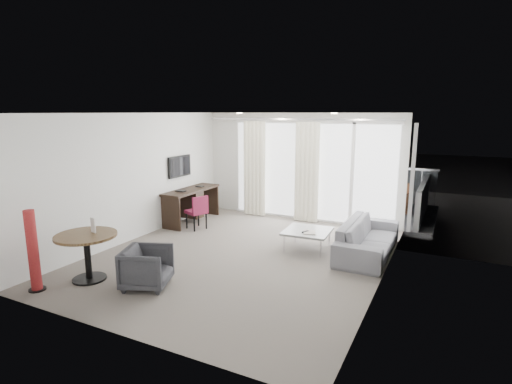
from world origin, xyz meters
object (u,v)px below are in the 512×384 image
at_px(desk_chair, 196,212).
at_px(rattan_chair_a, 337,197).
at_px(tub_armchair, 147,267).
at_px(round_table, 88,257).
at_px(sofa, 368,238).
at_px(red_lamp, 33,251).
at_px(desk, 192,205).
at_px(coffee_table, 307,240).
at_px(rattan_chair_b, 396,199).

xyz_separation_m(desk_chair, rattan_chair_a, (2.40, 3.15, -0.02)).
xyz_separation_m(tub_armchair, rattan_chair_a, (1.29, 6.05, 0.06)).
height_order(round_table, sofa, round_table).
xyz_separation_m(desk_chair, round_table, (0.10, -3.11, -0.02)).
xyz_separation_m(round_table, tub_armchair, (1.01, 0.21, -0.06)).
distance_m(round_table, red_lamp, 0.77).
distance_m(desk, desk_chair, 0.65).
height_order(round_table, rattan_chair_a, round_table).
height_order(desk, coffee_table, desk).
xyz_separation_m(round_table, sofa, (3.72, 3.17, -0.06)).
relative_size(desk_chair, rattan_chair_b, 0.96).
xyz_separation_m(tub_armchair, rattan_chair_b, (2.78, 6.26, 0.09)).
xyz_separation_m(red_lamp, tub_armchair, (1.40, 0.83, -0.31)).
distance_m(desk, rattan_chair_a, 3.92).
bearing_deg(coffee_table, desk, 168.26).
distance_m(red_lamp, tub_armchair, 1.66).
relative_size(round_table, red_lamp, 0.76).
bearing_deg(round_table, rattan_chair_a, 69.86).
distance_m(round_table, coffee_table, 3.92).
bearing_deg(desk_chair, desk, 156.41).
relative_size(red_lamp, rattan_chair_b, 1.52).
relative_size(red_lamp, sofa, 0.58).
height_order(round_table, tub_armchair, round_table).
bearing_deg(rattan_chair_a, tub_armchair, -120.27).
bearing_deg(red_lamp, coffee_table, 49.50).
xyz_separation_m(red_lamp, rattan_chair_b, (4.18, 7.10, -0.21)).
distance_m(rattan_chair_a, rattan_chair_b, 1.51).
relative_size(desk, rattan_chair_a, 2.29).
distance_m(desk_chair, round_table, 3.11).
xyz_separation_m(rattan_chair_a, rattan_chair_b, (1.49, 0.22, 0.03)).
bearing_deg(sofa, tub_armchair, 137.48).
distance_m(coffee_table, sofa, 1.14).
height_order(round_table, rattan_chair_b, rattan_chair_b).
bearing_deg(red_lamp, round_table, 57.79).
relative_size(rattan_chair_a, rattan_chair_b, 0.92).
height_order(sofa, rattan_chair_b, rattan_chair_b).
bearing_deg(red_lamp, desk_chair, 85.57).
xyz_separation_m(desk, tub_armchair, (1.56, -3.35, -0.09)).
height_order(coffee_table, rattan_chair_b, rattan_chair_b).
height_order(desk, desk_chair, desk).
distance_m(desk_chair, red_lamp, 3.74).
bearing_deg(desk_chair, sofa, 23.07).
bearing_deg(desk, rattan_chair_a, 43.37).
bearing_deg(red_lamp, desk, 92.22).
relative_size(round_table, coffee_table, 1.10).
bearing_deg(tub_armchair, rattan_chair_a, -33.53).
relative_size(tub_armchair, rattan_chair_a, 0.91).
relative_size(round_table, tub_armchair, 1.37).
height_order(red_lamp, coffee_table, red_lamp).
xyz_separation_m(round_table, rattan_chair_a, (2.30, 6.26, -0.00)).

